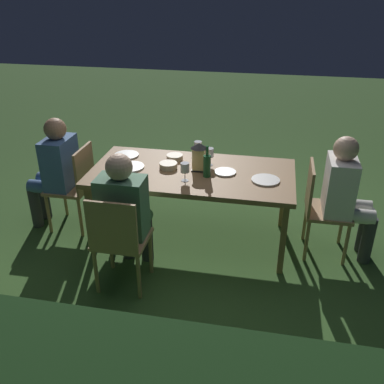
% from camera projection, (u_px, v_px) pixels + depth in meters
% --- Properties ---
extents(ground_plane, '(16.00, 16.00, 0.00)m').
position_uv_depth(ground_plane, '(192.00, 237.00, 4.29)').
color(ground_plane, '#385B28').
extents(dining_table, '(1.87, 0.94, 0.72)m').
position_uv_depth(dining_table, '(192.00, 176.00, 3.99)').
color(dining_table, olive).
rests_on(dining_table, ground).
extents(chair_head_far, '(0.40, 0.42, 0.87)m').
position_uv_depth(chair_head_far, '(75.00, 183.00, 4.28)').
color(chair_head_far, '#9E7A51').
rests_on(chair_head_far, ground).
extents(person_in_blue, '(0.48, 0.38, 1.15)m').
position_uv_depth(person_in_blue, '(55.00, 168.00, 4.24)').
color(person_in_blue, '#426699').
rests_on(person_in_blue, ground).
extents(chair_head_near, '(0.40, 0.42, 0.87)m').
position_uv_depth(chair_head_near, '(321.00, 206.00, 3.87)').
color(chair_head_near, '#9E7A51').
rests_on(chair_head_near, ground).
extents(person_in_cream, '(0.48, 0.38, 1.15)m').
position_uv_depth(person_in_cream, '(346.00, 193.00, 3.77)').
color(person_in_cream, white).
rests_on(person_in_cream, ground).
extents(chair_side_right_b, '(0.42, 0.40, 0.87)m').
position_uv_depth(chair_side_right_b, '(119.00, 238.00, 3.39)').
color(chair_side_right_b, '#9E7A51').
rests_on(chair_side_right_b, ground).
extents(person_in_green, '(0.38, 0.47, 1.15)m').
position_uv_depth(person_in_green, '(125.00, 210.00, 3.49)').
color(person_in_green, '#4C7A5B').
rests_on(person_in_green, ground).
extents(lantern_centerpiece, '(0.15, 0.15, 0.27)m').
position_uv_depth(lantern_centerpiece, '(199.00, 155.00, 3.92)').
color(lantern_centerpiece, black).
rests_on(lantern_centerpiece, dining_table).
extents(green_bottle_on_table, '(0.07, 0.07, 0.29)m').
position_uv_depth(green_bottle_on_table, '(207.00, 165.00, 3.81)').
color(green_bottle_on_table, '#195128').
rests_on(green_bottle_on_table, dining_table).
extents(wine_glass_a, '(0.08, 0.08, 0.17)m').
position_uv_depth(wine_glass_a, '(210.00, 153.00, 4.04)').
color(wine_glass_a, silver).
rests_on(wine_glass_a, dining_table).
extents(wine_glass_b, '(0.08, 0.08, 0.17)m').
position_uv_depth(wine_glass_b, '(198.00, 147.00, 4.20)').
color(wine_glass_b, silver).
rests_on(wine_glass_b, dining_table).
extents(wine_glass_c, '(0.08, 0.08, 0.17)m').
position_uv_depth(wine_glass_c, '(185.00, 168.00, 3.73)').
color(wine_glass_c, silver).
rests_on(wine_glass_c, dining_table).
extents(plate_a, '(0.25, 0.25, 0.01)m').
position_uv_depth(plate_a, '(266.00, 180.00, 3.78)').
color(plate_a, silver).
rests_on(plate_a, dining_table).
extents(plate_b, '(0.25, 0.25, 0.01)m').
position_uv_depth(plate_b, '(131.00, 167.00, 4.04)').
color(plate_b, silver).
rests_on(plate_b, dining_table).
extents(plate_c, '(0.20, 0.20, 0.01)m').
position_uv_depth(plate_c, '(225.00, 172.00, 3.93)').
color(plate_c, white).
rests_on(plate_c, dining_table).
extents(plate_d, '(0.25, 0.25, 0.01)m').
position_uv_depth(plate_d, '(126.00, 155.00, 4.29)').
color(plate_d, silver).
rests_on(plate_d, dining_table).
extents(bowl_olives, '(0.16, 0.16, 0.05)m').
position_uv_depth(bowl_olives, '(175.00, 157.00, 4.20)').
color(bowl_olives, '#BCAD8E').
rests_on(bowl_olives, dining_table).
extents(bowl_bread, '(0.17, 0.17, 0.05)m').
position_uv_depth(bowl_bread, '(168.00, 165.00, 4.02)').
color(bowl_bread, '#BCAD8E').
rests_on(bowl_bread, dining_table).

